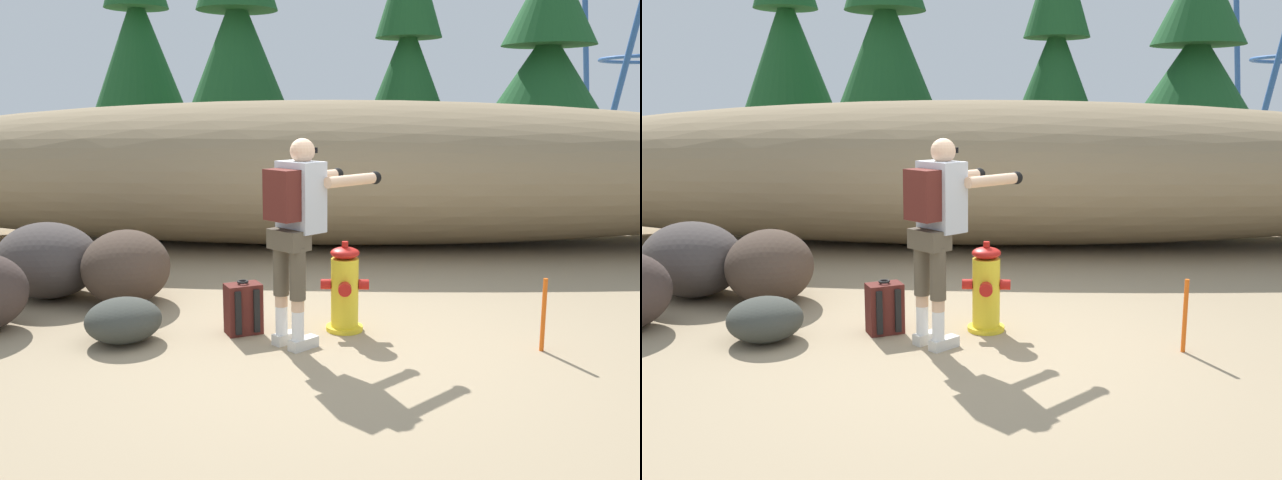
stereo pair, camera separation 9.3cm
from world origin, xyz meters
The scene contains 13 objects.
ground_plane centered at (0.00, 0.00, -0.02)m, with size 56.00×56.00×0.04m, color #998466.
dirt_embankment centered at (0.00, 4.43, 1.02)m, with size 15.44×3.20×2.03m, color #897556.
fire_hydrant centered at (0.16, 0.38, 0.37)m, with size 0.42×0.37×0.80m.
utility_worker centered at (-0.21, 0.00, 1.07)m, with size 0.95×0.97×1.69m.
spare_backpack centered at (-0.71, 0.28, 0.22)m, with size 0.36×0.35×0.47m.
boulder_large centered at (-2.01, 1.19, 0.37)m, with size 1.07×0.87×0.74m, color #43342A.
boulder_small centered at (-2.88, 1.40, 0.39)m, with size 1.20×0.99×0.77m, color #423A38.
boulder_outlier centered at (-1.68, 0.03, 0.19)m, with size 0.63×0.63×0.37m, color #383A34.
pine_tree_far_left centered at (-4.34, 10.16, 3.63)m, with size 2.15×2.15×6.43m.
pine_tree_left centered at (-1.89, 8.37, 3.33)m, with size 2.43×2.43×6.23m.
pine_tree_center centered at (1.39, 8.17, 2.87)m, with size 1.94×1.94×5.25m.
pine_tree_right centered at (4.05, 8.26, 2.77)m, with size 2.72×2.72×4.85m.
survey_stake centered at (1.75, -0.09, 0.30)m, with size 0.04×0.04×0.60m, color #E55914.
Camera 2 is at (0.22, -5.47, 1.94)m, focal length 38.96 mm.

